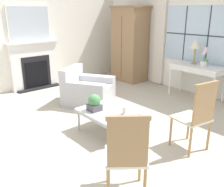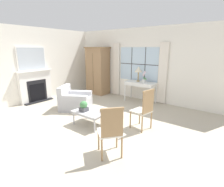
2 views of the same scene
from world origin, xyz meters
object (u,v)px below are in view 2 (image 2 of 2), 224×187
Objects in this scene: accent_chair_wooden at (111,129)px; armchair_upholstered at (75,101)px; pillar_candle at (102,110)px; potted_orchid at (144,78)px; armoire at (98,71)px; fireplace at (35,84)px; console_table at (140,84)px; table_lamp at (138,70)px; coffee_table at (91,112)px; side_chair_wooden at (145,107)px; potted_plant_small at (84,106)px.

armchair_upholstered is at bearing 152.28° from accent_chair_wooden.
armchair_upholstered is 1.71m from pillar_candle.
armoire is at bearing -179.26° from potted_orchid.
armoire is 2.03× the size of accent_chair_wooden.
fireplace is 1.67× the size of armchair_upholstered.
potted_orchid is 3.74m from accent_chair_wooden.
armchair_upholstered reaches higher than pillar_candle.
armoire is 2.31m from potted_orchid.
table_lamp is (-0.15, 0.08, 0.54)m from console_table.
armoire is 14.57× the size of pillar_candle.
armoire is at bearing 129.29° from coffee_table.
side_chair_wooden is at bearing 26.84° from pillar_candle.
pillar_candle is (0.45, -2.65, -0.77)m from table_lamp.
table_lamp is 2.90m from coffee_table.
armchair_upholstered is at bearing -124.75° from potted_orchid.
coffee_table is (-1.32, 0.83, -0.22)m from accent_chair_wooden.
coffee_table is at bearing -86.82° from table_lamp.
accent_chair_wooden is 7.19× the size of pillar_candle.
potted_orchid is at bearing 84.54° from potted_plant_small.
fireplace is at bearing -113.35° from armoire.
potted_orchid is 0.48× the size of coffee_table.
coffee_table is 0.34m from pillar_candle.
pillar_candle is (0.30, 0.12, 0.10)m from coffee_table.
potted_orchid is 2.87m from potted_plant_small.
pillar_candle is at bearing -86.27° from potted_orchid.
table_lamp reaches higher than console_table.
armoire reaches higher than pillar_candle.
console_table is 2.60m from pillar_candle.
side_chair_wooden is 1.59m from potted_plant_small.
side_chair_wooden is at bearing -30.82° from armoire.
pillar_candle is at bearing -2.13° from fireplace.
side_chair_wooden is 1.43m from coffee_table.
fireplace reaches higher than potted_plant_small.
pillar_candle is at bearing -83.37° from console_table.
armchair_upholstered is at bearing 149.44° from potted_plant_small.
coffee_table is at bearing 43.24° from potted_plant_small.
armchair_upholstered is at bearing -179.27° from side_chair_wooden.
accent_chair_wooden is 1.17× the size of coffee_table.
table_lamp reaches higher than side_chair_wooden.
side_chair_wooden is 1.44m from accent_chair_wooden.
console_table is (2.18, 0.02, -0.35)m from armoire.
potted_orchid is at bearing 0.74° from armoire.
accent_chair_wooden is 1.40m from pillar_candle.
potted_plant_small is at bearing -92.84° from console_table.
console_table is 0.94× the size of armchair_upholstered.
accent_chair_wooden reaches higher than console_table.
accent_chair_wooden is (1.20, -3.52, -0.37)m from potted_orchid.
side_chair_wooden is (1.27, -2.08, -0.09)m from console_table.
pillar_candle is (0.44, 0.25, -0.08)m from potted_plant_small.
table_lamp is 0.56× the size of accent_chair_wooden.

